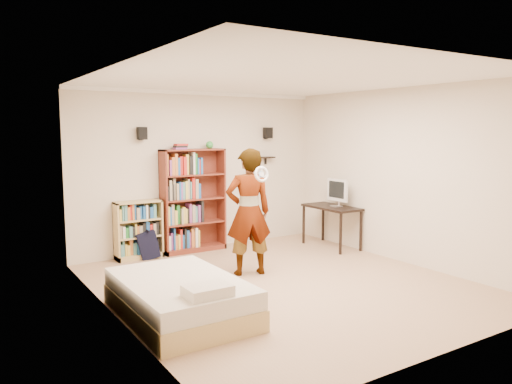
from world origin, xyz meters
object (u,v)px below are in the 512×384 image
Objects in this scene: daybed at (180,293)px; low_bookshelf at (139,230)px; tall_bookshelf at (193,201)px; computer_desk at (331,227)px; person at (249,212)px.

low_bookshelf is at bearing 79.94° from daybed.
daybed is at bearing -118.32° from tall_bookshelf.
tall_bookshelf is at bearing 154.45° from computer_desk.
tall_bookshelf reaches higher than low_bookshelf.
computer_desk is 2.27m from person.
tall_bookshelf is at bearing -72.44° from person.
computer_desk is at bearing 24.33° from daybed.
tall_bookshelf is 1.04m from low_bookshelf.
computer_desk is at bearing -18.66° from low_bookshelf.
person is (1.50, 0.99, 0.63)m from daybed.
tall_bookshelf reaches higher than daybed.
tall_bookshelf is 1.87× the size of low_bookshelf.
person is at bearing -163.06° from computer_desk.
low_bookshelf is 0.52× the size of daybed.
tall_bookshelf is 0.97× the size of person.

